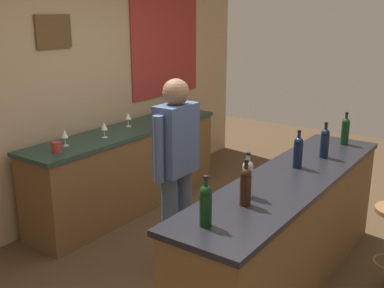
% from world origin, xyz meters
% --- Properties ---
extents(ground_plane, '(10.00, 10.00, 0.00)m').
position_xyz_m(ground_plane, '(0.00, 0.00, 0.00)').
color(ground_plane, '#4C3823').
extents(back_wall, '(6.00, 0.09, 2.80)m').
position_xyz_m(back_wall, '(0.05, 2.03, 1.42)').
color(back_wall, tan).
rests_on(back_wall, ground_plane).
extents(bar_counter, '(2.60, 0.60, 0.92)m').
position_xyz_m(bar_counter, '(0.00, -0.40, 0.46)').
color(bar_counter, brown).
rests_on(bar_counter, ground_plane).
extents(side_counter, '(2.51, 0.56, 0.90)m').
position_xyz_m(side_counter, '(0.40, 1.65, 0.45)').
color(side_counter, brown).
rests_on(side_counter, ground_plane).
extents(bartender, '(0.52, 0.21, 1.62)m').
position_xyz_m(bartender, '(-0.30, 0.45, 0.94)').
color(bartender, '#384766').
rests_on(bartender, ground_plane).
extents(wine_bottle_a, '(0.07, 0.07, 0.31)m').
position_xyz_m(wine_bottle_a, '(-1.06, -0.34, 1.06)').
color(wine_bottle_a, black).
rests_on(wine_bottle_a, bar_counter).
extents(wine_bottle_b, '(0.07, 0.07, 0.31)m').
position_xyz_m(wine_bottle_b, '(-0.67, -0.38, 1.06)').
color(wine_bottle_b, black).
rests_on(wine_bottle_b, bar_counter).
extents(wine_bottle_c, '(0.07, 0.07, 0.31)m').
position_xyz_m(wine_bottle_c, '(-0.53, -0.32, 1.06)').
color(wine_bottle_c, '#999E99').
rests_on(wine_bottle_c, bar_counter).
extents(wine_bottle_d, '(0.07, 0.07, 0.31)m').
position_xyz_m(wine_bottle_d, '(0.21, -0.36, 1.06)').
color(wine_bottle_d, black).
rests_on(wine_bottle_d, bar_counter).
extents(wine_bottle_e, '(0.07, 0.07, 0.31)m').
position_xyz_m(wine_bottle_e, '(0.59, -0.44, 1.06)').
color(wine_bottle_e, black).
rests_on(wine_bottle_e, bar_counter).
extents(wine_bottle_f, '(0.07, 0.07, 0.31)m').
position_xyz_m(wine_bottle_f, '(1.09, -0.45, 1.06)').
color(wine_bottle_f, black).
rests_on(wine_bottle_f, bar_counter).
extents(wine_glass_a, '(0.07, 0.07, 0.16)m').
position_xyz_m(wine_glass_a, '(-0.41, 1.68, 1.01)').
color(wine_glass_a, silver).
rests_on(wine_glass_a, side_counter).
extents(wine_glass_b, '(0.07, 0.07, 0.16)m').
position_xyz_m(wine_glass_b, '(0.01, 1.60, 1.01)').
color(wine_glass_b, silver).
rests_on(wine_glass_b, side_counter).
extents(wine_glass_c, '(0.07, 0.07, 0.16)m').
position_xyz_m(wine_glass_c, '(0.49, 1.72, 1.01)').
color(wine_glass_c, silver).
rests_on(wine_glass_c, side_counter).
extents(coffee_mug, '(0.13, 0.08, 0.09)m').
position_xyz_m(coffee_mug, '(-0.58, 1.59, 0.95)').
color(coffee_mug, '#B2332D').
rests_on(coffee_mug, side_counter).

